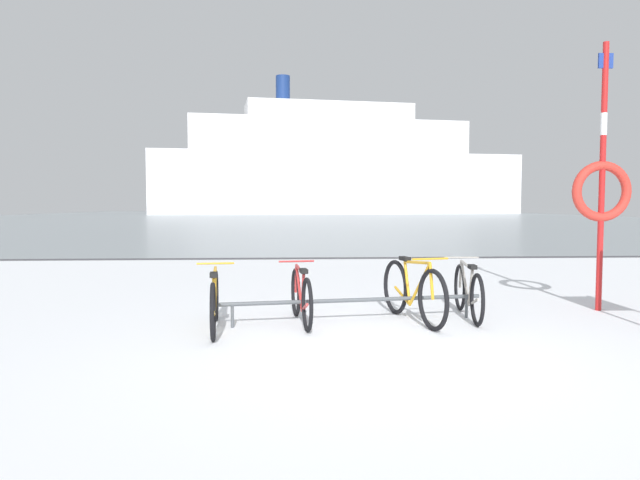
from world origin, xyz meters
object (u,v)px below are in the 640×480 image
Objects in this scene: bicycle_1 at (301,296)px; bicycle_3 at (468,291)px; rescue_post at (602,186)px; ferry_ship at (334,169)px; bicycle_2 at (413,292)px; bicycle_0 at (215,301)px.

bicycle_1 is 2.18m from bicycle_3.
ferry_ship is at bearing 87.94° from rescue_post.
bicycle_2 reaches higher than bicycle_1.
rescue_post is at bearing 12.74° from bicycle_2.
bicycle_1 is 0.43× the size of rescue_post.
bicycle_3 reaches higher than bicycle_1.
bicycle_0 is 1.10× the size of bicycle_1.
bicycle_2 is at bearing -167.26° from rescue_post.
bicycle_2 is at bearing 7.81° from bicycle_0.
bicycle_1 is at bearing -173.79° from bicycle_3.
bicycle_0 is at bearing -169.55° from rescue_post.
rescue_post is at bearing -92.06° from ferry_ship.
bicycle_2 is 83.30m from ferry_ship.
bicycle_0 is 2.43m from bicycle_2.
bicycle_2 is at bearing -163.91° from bicycle_3.
bicycle_3 is (3.18, 0.55, 0.00)m from bicycle_0.
bicycle_0 is 1.03× the size of bicycle_3.
bicycle_0 is at bearing -172.19° from bicycle_2.
ferry_ship is (4.92, 82.61, 6.71)m from bicycle_3.
bicycle_3 is 83.03m from ferry_ship.
bicycle_0 is at bearing -170.14° from bicycle_3.
bicycle_0 is 0.98× the size of bicycle_2.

